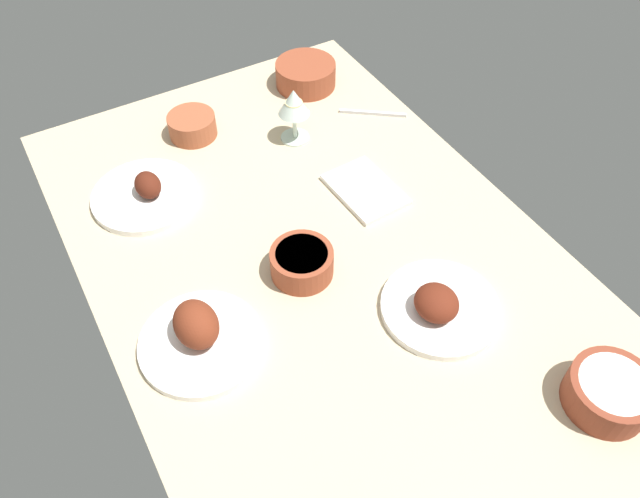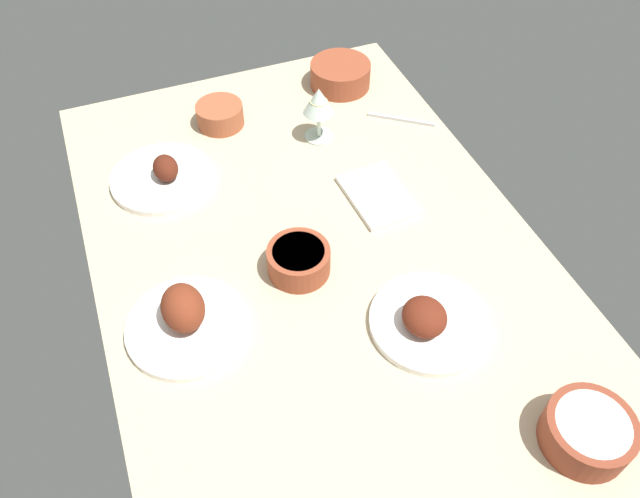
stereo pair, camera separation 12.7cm
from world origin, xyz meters
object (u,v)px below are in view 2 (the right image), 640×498
Objects in this scene: bowl_onions at (299,260)px; plate_far_side at (185,319)px; fork_loose at (401,119)px; plate_near_viewer at (163,176)px; bowl_cream at (588,432)px; folded_napkin at (378,195)px; bowl_soup at (220,114)px; wine_glass at (319,104)px; plate_center_main at (428,320)px; bowl_potatoes at (340,74)px.

plate_far_side is at bearing -77.51° from bowl_onions.
bowl_onions is 0.74× the size of fork_loose.
plate_near_viewer is 1.63× the size of bowl_cream.
bowl_cream reaches higher than folded_napkin.
wine_glass is at bearing 56.80° from bowl_soup.
bowl_onions is 42.93cm from wine_glass.
plate_center_main reaches higher than bowl_onions.
plate_far_side is 1.34× the size of fork_loose.
fork_loose is (-23.06, 17.17, -0.20)cm from folded_napkin.
wine_glass is at bearing -35.90° from bowl_potatoes.
bowl_onions reaches higher than fork_loose.
fork_loose is at bearing 70.32° from bowl_soup.
fork_loose is (19.90, 8.55, -3.09)cm from bowl_potatoes.
bowl_cream is at bearing 120.06° from fork_loose.
bowl_soup is (-57.07, 22.21, 0.30)cm from plate_far_side.
plate_far_side is 61.24cm from bowl_soup.
plate_near_viewer is 49.16cm from folded_napkin.
wine_glass reaches higher than bowl_onions.
plate_near_viewer is 1.38× the size of fork_loose.
plate_center_main is at bearing -9.74° from folded_napkin.
plate_near_viewer is at bearing -68.81° from bowl_potatoes.
plate_near_viewer reaches higher than folded_napkin.
fork_loose is (1.55, 21.83, -9.53)cm from wine_glass.
plate_center_main is 75.91cm from bowl_soup.
bowl_soup is at bearing 16.93° from fork_loose.
folded_napkin is at bearing 111.27° from plate_far_side.
bowl_soup is 26.12cm from wine_glass.
plate_far_side is 1.96× the size of bowl_soup.
bowl_cream is at bearing 7.58° from wine_glass.
plate_center_main is 62.42cm from fork_loose.
bowl_cream is 87.89cm from fork_loose.
wine_glass is at bearing 92.79° from plate_near_viewer.
fork_loose is at bearing 85.94° from wine_glass.
bowl_potatoes is (-107.16, 1.47, -0.01)cm from bowl_cream.
plate_center_main is at bearing -155.85° from bowl_cream.
bowl_soup is at bearing -146.17° from folded_napkin.
plate_center_main is 1.96× the size of bowl_soup.
plate_near_viewer is 56.04cm from bowl_potatoes.
bowl_cream and bowl_potatoes have the same top height.
bowl_soup is 107.75cm from bowl_cream.
bowl_cream is (45.54, 55.10, 0.80)cm from plate_far_side.
plate_far_side is 0.97× the size of plate_near_viewer.
plate_far_side is 1.81× the size of bowl_onions.
bowl_soup is 0.83× the size of wine_glass.
plate_far_side is 1.00× the size of plate_center_main.
bowl_potatoes is (-20.24, 52.22, 2.03)cm from plate_near_viewer.
plate_center_main is 1.43× the size of bowl_potatoes.
plate_center_main reaches higher than bowl_cream.
plate_far_side is at bearing -68.73° from folded_napkin.
folded_napkin is at bearing 62.48° from plate_near_viewer.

